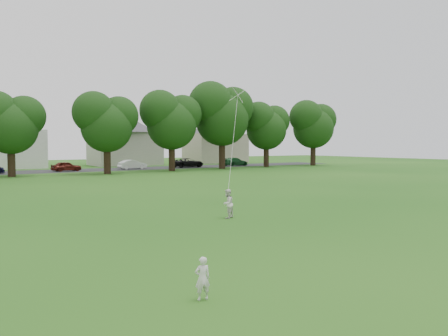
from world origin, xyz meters
TOP-DOWN VIEW (x-y plane):
  - ground at (0.00, 0.00)m, footprint 160.00×160.00m
  - street at (0.00, 42.00)m, footprint 90.00×7.00m
  - toddler at (-2.84, -3.58)m, footprint 0.36×0.26m
  - older_boy at (2.97, 4.28)m, footprint 0.76×0.70m
  - kite at (4.62, 6.28)m, footprint 2.18×2.58m
  - tree_row at (4.29, 35.32)m, footprint 82.78×8.10m
  - parked_cars at (0.99, 41.00)m, footprint 63.60×2.63m
  - house_row at (0.80, 52.00)m, footprint 76.82×13.74m

SIDE VIEW (x-z plane):
  - ground at x=0.00m, z-range 0.00..0.00m
  - street at x=0.00m, z-range 0.00..0.01m
  - toddler at x=-2.84m, z-range 0.00..0.89m
  - parked_cars at x=0.99m, z-range -0.02..1.24m
  - older_boy at x=2.97m, z-range 0.00..1.24m
  - kite at x=4.62m, z-range -0.22..6.90m
  - house_row at x=0.80m, z-range -0.17..9.70m
  - tree_row at x=4.29m, z-range 0.78..12.06m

